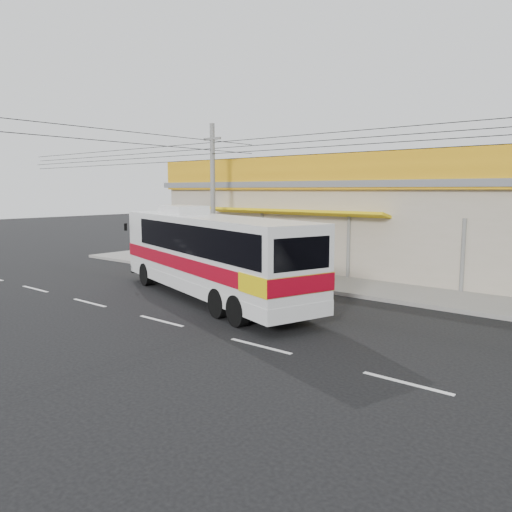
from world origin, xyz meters
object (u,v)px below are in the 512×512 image
(motorbike_red, at_px, (227,255))
(utility_pole, at_px, (212,150))
(motorbike_dark, at_px, (194,258))
(coach_bus, at_px, (212,251))

(motorbike_red, xyz_separation_m, utility_pole, (0.11, -1.09, 5.28))
(motorbike_dark, bearing_deg, utility_pole, -48.79)
(motorbike_red, distance_m, utility_pole, 5.39)
(motorbike_dark, xyz_separation_m, utility_pole, (0.88, 0.54, 5.33))
(motorbike_red, height_order, utility_pole, utility_pole)
(coach_bus, relative_size, utility_pole, 0.33)
(utility_pole, bearing_deg, coach_bus, -46.20)
(motorbike_red, relative_size, utility_pole, 0.06)
(utility_pole, bearing_deg, motorbike_dark, -148.65)
(motorbike_red, relative_size, motorbike_dark, 1.24)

